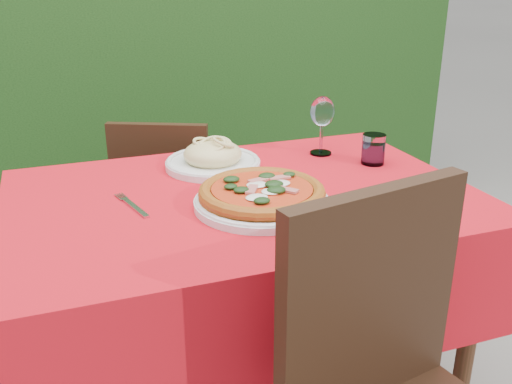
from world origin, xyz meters
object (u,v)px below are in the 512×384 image
object	(u,v)px
fork	(135,207)
wine_glass	(322,114)
chair_far	(167,204)
water_glass	(373,151)
pasta_plate	(213,158)
pizza_plate	(262,196)

from	to	relation	value
fork	wine_glass	bearing A→B (deg)	6.74
chair_far	wine_glass	xyz separation A→B (m)	(0.44, -0.43, 0.42)
water_glass	wine_glass	distance (m)	0.21
pasta_plate	fork	xyz separation A→B (m)	(-0.28, -0.25, -0.03)
pizza_plate	fork	size ratio (longest dim) A/B	1.86
pasta_plate	water_glass	world-z (taller)	water_glass
chair_far	pizza_plate	distance (m)	0.85
pasta_plate	water_glass	size ratio (longest dim) A/B	3.09
pasta_plate	water_glass	xyz separation A→B (m)	(0.48, -0.14, 0.01)
water_glass	wine_glass	bearing A→B (deg)	126.69
chair_far	water_glass	bearing A→B (deg)	158.13
pizza_plate	water_glass	xyz separation A→B (m)	(0.45, 0.21, 0.01)
water_glass	wine_glass	world-z (taller)	wine_glass
pizza_plate	fork	world-z (taller)	pizza_plate
pasta_plate	fork	size ratio (longest dim) A/B	1.46
pizza_plate	wine_glass	world-z (taller)	wine_glass
pasta_plate	fork	distance (m)	0.37
wine_glass	chair_far	bearing A→B (deg)	135.90
chair_far	water_glass	xyz separation A→B (m)	(0.55, -0.58, 0.33)
wine_glass	pizza_plate	bearing A→B (deg)	-134.07
wine_glass	fork	xyz separation A→B (m)	(-0.65, -0.25, -0.13)
pasta_plate	fork	world-z (taller)	pasta_plate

